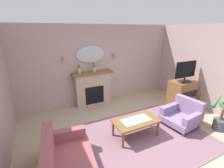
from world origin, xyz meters
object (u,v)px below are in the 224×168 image
object	(u,v)px
fireplace	(93,89)
coffee_table	(136,122)
wall_sconce_right	(114,55)
tv_flatscreen	(186,71)
mantel_vase_right	(94,67)
armchair_beside_couch	(183,114)
floral_couch	(65,168)
potted_plant_tall_palm	(222,114)
wall_sconce_left	(64,58)
tv_cabinet	(182,94)
mantel_vase_centre	(79,68)
wall_mirror	(90,54)

from	to	relation	value
fireplace	coffee_table	distance (m)	2.16
wall_sconce_right	tv_flatscreen	size ratio (longest dim) A/B	0.17
mantel_vase_right	armchair_beside_couch	world-z (taller)	mantel_vase_right
fireplace	floral_couch	size ratio (longest dim) A/B	0.76
floral_couch	potted_plant_tall_palm	world-z (taller)	potted_plant_tall_palm
wall_sconce_left	coffee_table	world-z (taller)	wall_sconce_left
wall_sconce_left	wall_sconce_right	xyz separation A→B (m)	(1.70, 0.00, 0.00)
fireplace	potted_plant_tall_palm	size ratio (longest dim) A/B	1.40
coffee_table	tv_cabinet	world-z (taller)	tv_cabinet
floral_couch	mantel_vase_centre	bearing A→B (deg)	68.79
wall_sconce_right	mantel_vase_centre	bearing A→B (deg)	-174.73
tv_cabinet	tv_flatscreen	bearing A→B (deg)	-90.00
mantel_vase_centre	armchair_beside_couch	world-z (taller)	mantel_vase_centre
wall_mirror	fireplace	bearing A→B (deg)	-90.00
potted_plant_tall_palm	mantel_vase_right	bearing A→B (deg)	129.67
armchair_beside_couch	fireplace	bearing A→B (deg)	127.04
mantel_vase_right	armchair_beside_couch	size ratio (longest dim) A/B	0.35
mantel_vase_centre	armchair_beside_couch	size ratio (longest dim) A/B	0.38
wall_mirror	tv_flatscreen	world-z (taller)	wall_mirror
wall_mirror	armchair_beside_couch	world-z (taller)	wall_mirror
wall_sconce_left	coffee_table	size ratio (longest dim) A/B	0.13
wall_sconce_right	tv_flatscreen	world-z (taller)	wall_sconce_right
fireplace	armchair_beside_couch	xyz separation A→B (m)	(1.72, -2.28, -0.27)
wall_sconce_right	potted_plant_tall_palm	bearing A→B (deg)	-62.21
mantel_vase_right	wall_mirror	xyz separation A→B (m)	(-0.05, 0.17, 0.39)
wall_sconce_left	armchair_beside_couch	distance (m)	3.76
wall_sconce_left	tv_cabinet	size ratio (longest dim) A/B	0.16
mantel_vase_right	wall_sconce_left	size ratio (longest dim) A/B	2.30
floral_couch	mantel_vase_right	bearing A→B (deg)	60.05
armchair_beside_couch	tv_cabinet	world-z (taller)	tv_cabinet
mantel_vase_centre	potted_plant_tall_palm	size ratio (longest dim) A/B	0.35
floral_couch	tv_cabinet	distance (m)	4.22
floral_couch	wall_sconce_right	bearing A→B (deg)	49.99
coffee_table	tv_flatscreen	world-z (taller)	tv_flatscreen
floral_couch	tv_flatscreen	world-z (taller)	tv_flatscreen
floral_couch	fireplace	bearing A→B (deg)	61.12
potted_plant_tall_palm	tv_flatscreen	bearing A→B (deg)	83.92
wall_sconce_left	wall_sconce_right	world-z (taller)	same
armchair_beside_couch	potted_plant_tall_palm	bearing A→B (deg)	-40.83
mantel_vase_right	wall_sconce_right	size ratio (longest dim) A/B	2.30
floral_couch	tv_flatscreen	xyz separation A→B (m)	(4.05, 1.18, 0.93)
wall_mirror	potted_plant_tall_palm	world-z (taller)	wall_mirror
coffee_table	potted_plant_tall_palm	world-z (taller)	potted_plant_tall_palm
fireplace	mantel_vase_centre	xyz separation A→B (m)	(-0.45, -0.03, 0.78)
fireplace	mantel_vase_right	world-z (taller)	mantel_vase_right
floral_couch	tv_cabinet	size ratio (longest dim) A/B	1.99
mantel_vase_centre	floral_couch	world-z (taller)	mantel_vase_centre
armchair_beside_couch	mantel_vase_right	bearing A→B (deg)	126.57
tv_flatscreen	mantel_vase_centre	bearing A→B (deg)	153.92
wall_sconce_left	coffee_table	distance (m)	2.81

